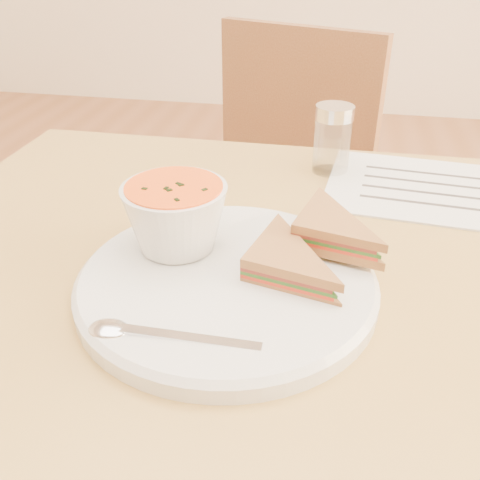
% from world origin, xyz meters
% --- Properties ---
extents(dining_table, '(1.00, 0.70, 0.75)m').
position_xyz_m(dining_table, '(0.00, 0.00, 0.38)').
color(dining_table, olive).
rests_on(dining_table, floor).
extents(chair_far, '(0.51, 0.51, 0.89)m').
position_xyz_m(chair_far, '(-0.14, 0.54, 0.44)').
color(chair_far, brown).
rests_on(chair_far, floor).
extents(plate, '(0.35, 0.35, 0.02)m').
position_xyz_m(plate, '(-0.08, -0.07, 0.76)').
color(plate, silver).
rests_on(plate, dining_table).
extents(soup_bowl, '(0.14, 0.14, 0.08)m').
position_xyz_m(soup_bowl, '(-0.14, -0.03, 0.80)').
color(soup_bowl, silver).
rests_on(soup_bowl, plate).
extents(sandwich_half_a, '(0.12, 0.12, 0.03)m').
position_xyz_m(sandwich_half_a, '(-0.06, -0.09, 0.78)').
color(sandwich_half_a, '#AC6F3C').
rests_on(sandwich_half_a, plate).
extents(sandwich_half_b, '(0.12, 0.12, 0.03)m').
position_xyz_m(sandwich_half_b, '(-0.02, -0.03, 0.79)').
color(sandwich_half_b, '#AC6F3C').
rests_on(sandwich_half_b, plate).
extents(spoon, '(0.18, 0.04, 0.01)m').
position_xyz_m(spoon, '(-0.11, -0.18, 0.77)').
color(spoon, silver).
rests_on(spoon, plate).
extents(paper_menu, '(0.31, 0.24, 0.00)m').
position_xyz_m(paper_menu, '(0.16, 0.21, 0.75)').
color(paper_menu, white).
rests_on(paper_menu, dining_table).
extents(condiment_shaker, '(0.06, 0.06, 0.10)m').
position_xyz_m(condiment_shaker, '(0.01, 0.26, 0.80)').
color(condiment_shaker, silver).
rests_on(condiment_shaker, dining_table).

